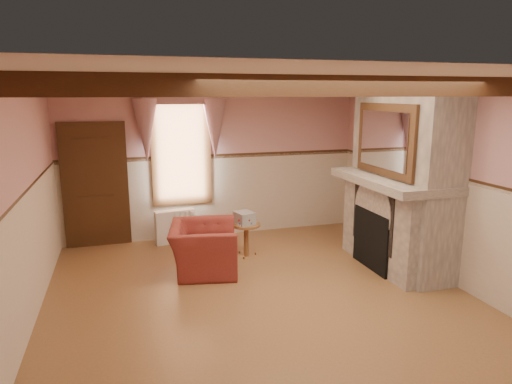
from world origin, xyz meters
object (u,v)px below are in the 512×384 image
object	(u,v)px
armchair	(204,248)
bowl	(396,174)
radiator	(175,226)
mantel_clock	(366,162)
oil_lamp	(385,165)
side_table	(246,240)

from	to	relation	value
armchair	bowl	distance (m)	3.07
armchair	radiator	distance (m)	1.50
bowl	mantel_clock	world-z (taller)	mantel_clock
radiator	oil_lamp	size ratio (longest dim) A/B	2.50
oil_lamp	armchair	bearing A→B (deg)	172.34
armchair	mantel_clock	size ratio (longest dim) A/B	4.63
bowl	radiator	bearing A→B (deg)	144.40
armchair	radiator	bearing A→B (deg)	20.93
armchair	oil_lamp	size ratio (longest dim) A/B	3.97
mantel_clock	oil_lamp	xyz separation A→B (m)	(0.00, -0.56, 0.04)
radiator	mantel_clock	size ratio (longest dim) A/B	2.92
armchair	mantel_clock	world-z (taller)	mantel_clock
bowl	armchair	bearing A→B (deg)	165.98
side_table	radiator	bearing A→B (deg)	135.23
armchair	bowl	world-z (taller)	bowl
side_table	oil_lamp	distance (m)	2.51
armchair	side_table	xyz separation A→B (m)	(0.79, 0.45, -0.09)
armchair	radiator	xyz separation A→B (m)	(-0.25, 1.48, -0.06)
side_table	radiator	world-z (taller)	radiator
armchair	side_table	size ratio (longest dim) A/B	2.02
bowl	mantel_clock	size ratio (longest dim) A/B	1.45
armchair	oil_lamp	xyz separation A→B (m)	(2.78, -0.37, 1.20)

